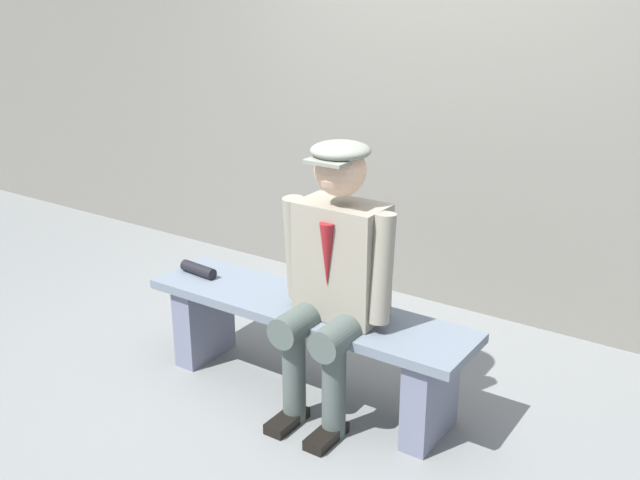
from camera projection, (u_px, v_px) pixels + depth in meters
The scene contains 5 objects.
ground_plane at pixel (307, 392), 3.78m from camera, with size 30.00×30.00×0.00m, color slate.
bench at pixel (306, 333), 3.67m from camera, with size 1.71×0.42×0.49m.
seated_man at pixel (335, 270), 3.38m from camera, with size 0.57×0.53×1.32m.
rolled_magazine at pixel (198, 270), 3.96m from camera, with size 0.06×0.06×0.22m, color black.
stadium_wall at pixel (443, 146), 4.60m from camera, with size 12.00×0.24×1.98m, color slate.
Camera 1 is at (-1.89, 2.69, 2.02)m, focal length 41.84 mm.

